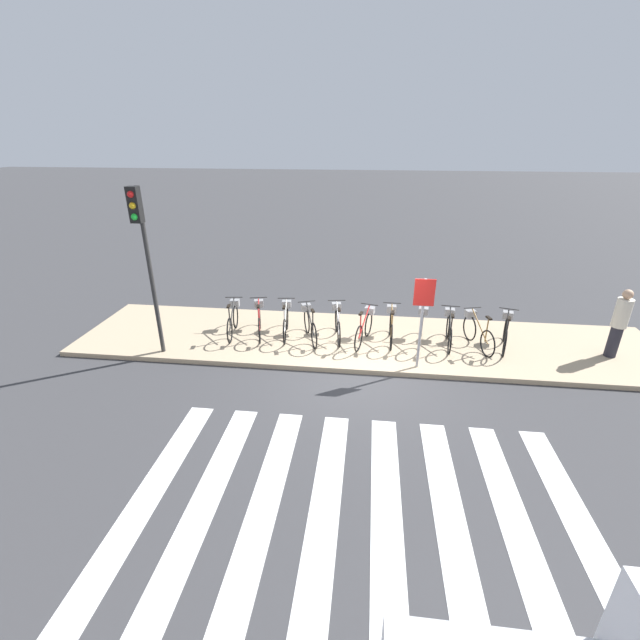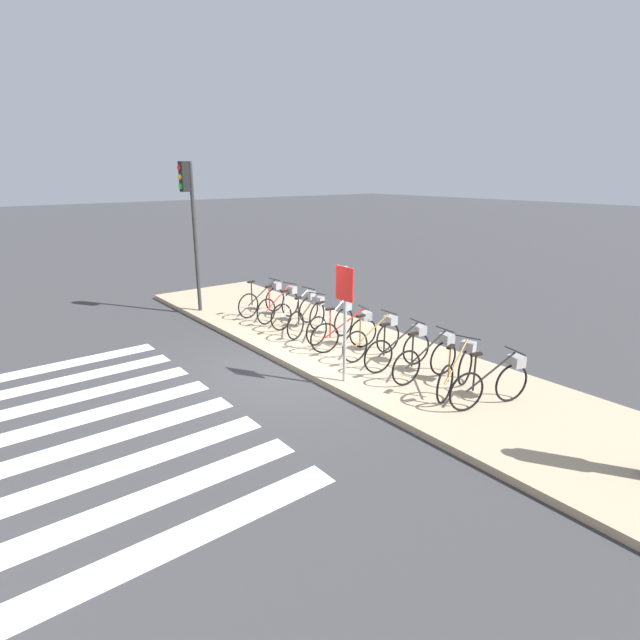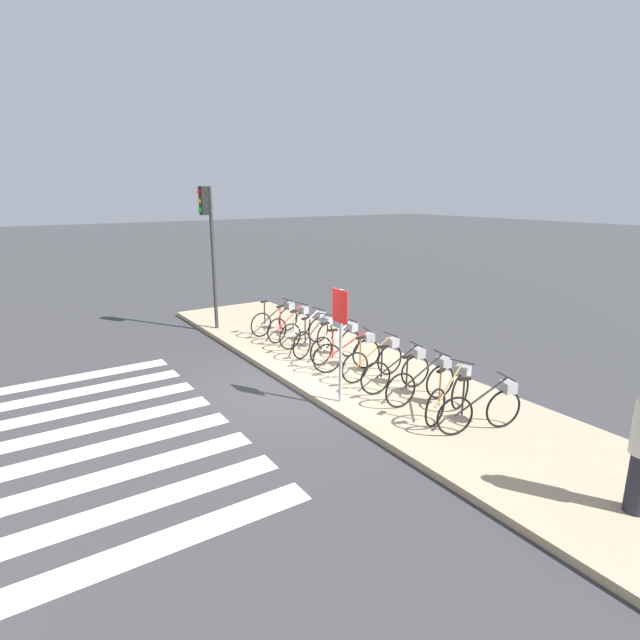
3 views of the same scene
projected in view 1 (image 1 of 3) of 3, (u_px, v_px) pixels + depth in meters
ground_plane at (363, 375)px, 9.77m from camera, size 120.00×120.00×0.00m
sidewalk at (364, 341)px, 11.22m from camera, size 14.91×3.24×0.12m
parked_bicycle_0 at (233, 318)px, 11.34m from camera, size 0.46×1.57×0.97m
parked_bicycle_1 at (259, 319)px, 11.32m from camera, size 0.54×1.54×0.97m
parked_bicycle_2 at (286, 320)px, 11.28m from camera, size 0.46×1.57×0.97m
parked_bicycle_3 at (309, 323)px, 11.06m from camera, size 0.66×1.50×0.97m
parked_bicycle_4 at (337, 322)px, 11.13m from camera, size 0.46×1.56×0.97m
parked_bicycle_5 at (365, 326)px, 10.89m from camera, size 0.56×1.54×0.97m
parked_bicycle_6 at (391, 325)px, 10.96m from camera, size 0.46×1.58×0.97m
parked_bicycle_7 at (421, 327)px, 10.84m from camera, size 0.46×1.56×0.97m
parked_bicycle_8 at (449, 328)px, 10.77m from camera, size 0.46×1.57×0.97m
parked_bicycle_9 at (477, 330)px, 10.66m from camera, size 0.58×1.53×0.97m
parked_bicycle_10 at (506, 331)px, 10.60m from camera, size 0.58×1.53×0.97m
pedestrian at (619, 322)px, 9.98m from camera, size 0.34×0.34×1.69m
traffic_light at (143, 239)px, 9.35m from camera, size 0.24×0.40×3.94m
sign_post at (423, 309)px, 9.27m from camera, size 0.44×0.07×2.13m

